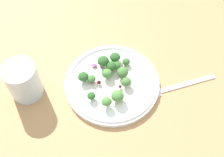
% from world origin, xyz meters
% --- Properties ---
extents(ground_plane, '(1.80, 1.80, 0.02)m').
position_xyz_m(ground_plane, '(0.00, 0.00, -0.01)').
color(ground_plane, tan).
extents(plate, '(0.23, 0.23, 0.02)m').
position_xyz_m(plate, '(-0.01, 0.03, 0.01)').
color(plate, white).
rests_on(plate, ground_plane).
extents(dressing_pool, '(0.14, 0.14, 0.00)m').
position_xyz_m(dressing_pool, '(-0.01, 0.03, 0.01)').
color(dressing_pool, white).
rests_on(dressing_pool, plate).
extents(broccoli_floret_0, '(0.03, 0.03, 0.03)m').
position_xyz_m(broccoli_floret_0, '(-0.03, -0.02, 0.04)').
color(broccoli_floret_0, '#ADD18E').
rests_on(broccoli_floret_0, plate).
extents(broccoli_floret_1, '(0.03, 0.03, 0.03)m').
position_xyz_m(broccoli_floret_1, '(-0.04, -0.00, 0.03)').
color(broccoli_floret_1, '#9EC684').
rests_on(broccoli_floret_1, plate).
extents(broccoli_floret_2, '(0.02, 0.02, 0.02)m').
position_xyz_m(broccoli_floret_2, '(0.02, -0.01, 0.03)').
color(broccoli_floret_2, '#8EB77A').
rests_on(broccoli_floret_2, plate).
extents(broccoli_floret_3, '(0.02, 0.02, 0.02)m').
position_xyz_m(broccoli_floret_3, '(-0.05, 0.01, 0.03)').
color(broccoli_floret_3, '#9EC684').
rests_on(broccoli_floret_3, plate).
extents(broccoli_floret_4, '(0.03, 0.03, 0.03)m').
position_xyz_m(broccoli_floret_4, '(0.02, 0.07, 0.03)').
color(broccoli_floret_4, '#ADD18E').
rests_on(broccoli_floret_4, plate).
extents(broccoli_floret_5, '(0.02, 0.02, 0.02)m').
position_xyz_m(broccoli_floret_5, '(-0.03, 0.06, 0.03)').
color(broccoli_floret_5, '#ADD18E').
rests_on(broccoli_floret_5, plate).
extents(broccoli_floret_6, '(0.03, 0.03, 0.03)m').
position_xyz_m(broccoli_floret_6, '(0.03, -0.03, 0.03)').
color(broccoli_floret_6, '#8EB77A').
rests_on(broccoli_floret_6, plate).
extents(broccoli_floret_7, '(0.02, 0.02, 0.02)m').
position_xyz_m(broccoli_floret_7, '(0.06, 0.02, 0.03)').
color(broccoli_floret_7, '#9EC684').
rests_on(broccoli_floret_7, plate).
extents(broccoli_floret_8, '(0.03, 0.03, 0.03)m').
position_xyz_m(broccoli_floret_8, '(-0.06, -0.01, 0.03)').
color(broccoli_floret_8, '#ADD18E').
rests_on(broccoli_floret_8, plate).
extents(broccoli_floret_9, '(0.02, 0.02, 0.02)m').
position_xyz_m(broccoli_floret_9, '(0.04, 0.06, 0.03)').
color(broccoli_floret_9, '#ADD18E').
rests_on(broccoli_floret_9, plate).
extents(broccoli_floret_10, '(0.03, 0.03, 0.03)m').
position_xyz_m(broccoli_floret_10, '(-0.04, 0.03, 0.03)').
color(broccoli_floret_10, '#9EC684').
rests_on(broccoli_floret_10, plate).
extents(broccoli_floret_11, '(0.02, 0.02, 0.02)m').
position_xyz_m(broccoli_floret_11, '(-0.01, 0.01, 0.03)').
color(broccoli_floret_11, '#ADD18E').
rests_on(broccoli_floret_11, plate).
extents(broccoli_floret_12, '(0.02, 0.02, 0.02)m').
position_xyz_m(broccoli_floret_12, '(-0.08, 0.01, 0.02)').
color(broccoli_floret_12, '#8EB77A').
rests_on(broccoli_floret_12, plate).
extents(cranberry_0, '(0.01, 0.01, 0.01)m').
position_xyz_m(cranberry_0, '(-0.04, 0.03, 0.02)').
color(cranberry_0, maroon).
rests_on(cranberry_0, plate).
extents(cranberry_1, '(0.01, 0.01, 0.01)m').
position_xyz_m(cranberry_1, '(0.02, -0.01, 0.02)').
color(cranberry_1, maroon).
rests_on(cranberry_1, plate).
extents(cranberry_2, '(0.01, 0.01, 0.01)m').
position_xyz_m(cranberry_2, '(0.01, 0.01, 0.02)').
color(cranberry_2, '#4C0A14').
rests_on(cranberry_2, plate).
extents(cranberry_3, '(0.01, 0.01, 0.01)m').
position_xyz_m(cranberry_3, '(0.01, 0.08, 0.02)').
color(cranberry_3, maroon).
rests_on(cranberry_3, plate).
extents(cranberry_4, '(0.01, 0.01, 0.01)m').
position_xyz_m(cranberry_4, '(-0.01, 0.05, 0.02)').
color(cranberry_4, '#4C0A14').
rests_on(cranberry_4, plate).
extents(onion_bit_0, '(0.01, 0.01, 0.01)m').
position_xyz_m(onion_bit_0, '(0.03, 0.06, 0.02)').
color(onion_bit_0, '#A35B93').
rests_on(onion_bit_0, plate).
extents(onion_bit_1, '(0.01, 0.01, 0.00)m').
position_xyz_m(onion_bit_1, '(-0.01, -0.04, 0.02)').
color(onion_bit_1, '#843D75').
rests_on(onion_bit_1, plate).
extents(onion_bit_2, '(0.01, 0.01, 0.01)m').
position_xyz_m(onion_bit_2, '(-0.03, -0.02, 0.02)').
color(onion_bit_2, '#843D75').
rests_on(onion_bit_2, plate).
extents(fork, '(0.17, 0.10, 0.01)m').
position_xyz_m(fork, '(-0.12, 0.15, 0.00)').
color(fork, silver).
rests_on(fork, ground_plane).
extents(water_glass, '(0.08, 0.08, 0.09)m').
position_xyz_m(water_glass, '(0.15, -0.11, 0.05)').
color(water_glass, silver).
rests_on(water_glass, ground_plane).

